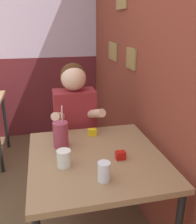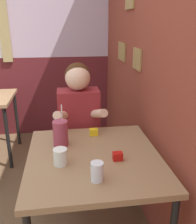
% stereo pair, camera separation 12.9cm
% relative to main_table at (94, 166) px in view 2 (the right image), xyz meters
% --- Properties ---
extents(brick_wall_right, '(0.08, 4.45, 2.70)m').
position_rel_main_table_xyz_m(brick_wall_right, '(0.49, 0.89, 0.67)').
color(brick_wall_right, brown).
rests_on(brick_wall_right, ground_plane).
extents(back_wall, '(5.47, 0.09, 2.70)m').
position_rel_main_table_xyz_m(back_wall, '(-0.79, 2.14, 0.68)').
color(back_wall, silver).
rests_on(back_wall, ground_plane).
extents(main_table, '(0.83, 0.87, 0.76)m').
position_rel_main_table_xyz_m(main_table, '(0.00, 0.00, 0.00)').
color(main_table, '#93704C').
rests_on(main_table, ground_plane).
extents(person_seated, '(0.42, 0.40, 1.25)m').
position_rel_main_table_xyz_m(person_seated, '(-0.05, 0.59, -0.03)').
color(person_seated, maroon).
rests_on(person_seated, ground_plane).
extents(cocktail_pitcher, '(0.10, 0.10, 0.30)m').
position_rel_main_table_xyz_m(cocktail_pitcher, '(-0.21, 0.17, 0.16)').
color(cocktail_pitcher, '#99384C').
rests_on(cocktail_pitcher, main_table).
extents(glass_near_pitcher, '(0.07, 0.07, 0.11)m').
position_rel_main_table_xyz_m(glass_near_pitcher, '(-0.02, -0.26, 0.13)').
color(glass_near_pitcher, silver).
rests_on(glass_near_pitcher, main_table).
extents(glass_center, '(0.08, 0.08, 0.10)m').
position_rel_main_table_xyz_m(glass_center, '(-0.21, -0.07, 0.12)').
color(glass_center, silver).
rests_on(glass_center, main_table).
extents(condiment_ketchup, '(0.06, 0.04, 0.05)m').
position_rel_main_table_xyz_m(condiment_ketchup, '(0.14, -0.07, 0.10)').
color(condiment_ketchup, '#B7140F').
rests_on(condiment_ketchup, main_table).
extents(condiment_mustard, '(0.06, 0.04, 0.05)m').
position_rel_main_table_xyz_m(condiment_mustard, '(0.04, 0.30, 0.10)').
color(condiment_mustard, yellow).
rests_on(condiment_mustard, main_table).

